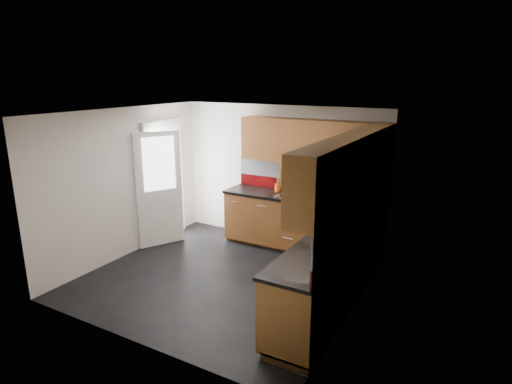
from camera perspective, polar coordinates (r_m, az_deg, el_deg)
The scene contains 14 objects.
room at distance 5.91m, azimuth -4.41°, elevation 1.77°, with size 4.00×3.80×2.64m.
base_cabinets at distance 6.37m, azimuth 7.52°, elevation -7.35°, with size 2.70×3.20×0.95m.
countertop at distance 6.19m, azimuth 7.51°, elevation -3.25°, with size 2.72×3.22×0.04m.
backsplash at distance 6.24m, azimuth 10.27°, elevation -0.45°, with size 2.70×3.20×0.54m.
upper_cabinets at distance 5.98m, azimuth 9.66°, elevation 5.09°, with size 2.50×3.20×0.72m.
extractor_hood at distance 7.15m, azimuth 5.94°, elevation 2.30°, with size 0.60×0.33×0.40m, color #592C13.
glass_cabinet at distance 6.11m, azimuth 14.85°, elevation 5.26°, with size 0.32×0.80×0.66m.
back_door at distance 7.66m, azimuth -12.36°, elevation 1.00°, with size 0.42×1.19×2.04m.
gas_hob at distance 7.08m, azimuth 5.33°, elevation -0.52°, with size 0.60×0.53×0.05m.
utensil_pot at distance 7.40m, azimuth 2.95°, elevation 0.80°, with size 0.11×0.11×0.38m.
toaster at distance 6.83m, azimuth 12.89°, elevation -0.76°, with size 0.29×0.20×0.20m.
food_processor at distance 6.03m, azimuth 12.88°, elevation -2.43°, with size 0.19×0.19×0.31m.
paper_towel at distance 5.42m, azimuth 10.89°, elevation -4.53°, with size 0.12×0.12×0.25m, color white.
orange_cloth at distance 6.35m, azimuth 13.82°, elevation -2.85°, with size 0.14×0.12×0.01m, color #F7421B.
Camera 1 is at (3.20, -4.77, 2.87)m, focal length 30.00 mm.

